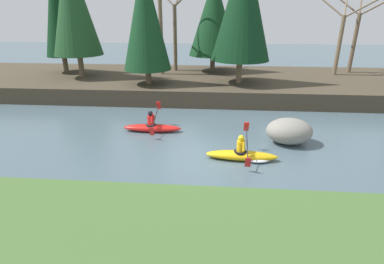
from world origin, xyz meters
TOP-DOWN VIEW (x-y plane):
  - ground_plane at (0.00, 0.00)m, footprint 90.00×90.00m
  - riverbank_far at (0.00, 10.60)m, footprint 44.00×9.14m
  - conifer_tree_far_left at (-10.85, 11.42)m, footprint 2.38×2.38m
  - conifer_tree_left at (-8.86, 9.73)m, footprint 3.24×3.24m
  - conifer_tree_mid_left at (-3.72, 7.93)m, footprint 2.91×2.91m
  - conifer_tree_centre at (0.23, 12.63)m, footprint 3.59×3.59m
  - conifer_tree_mid_right at (1.98, 8.64)m, footprint 3.61×3.61m
  - bare_tree_upstream at (-3.38, 11.26)m, footprint 3.69×3.65m
  - bare_tree_mid_upstream at (-2.60, 12.78)m, footprint 3.49×3.45m
  - bare_tree_mid_downstream at (9.12, 11.98)m, footprint 2.99×2.95m
  - bare_tree_downstream at (10.54, 13.02)m, footprint 3.08×3.05m
  - kayaker_lead at (1.71, -0.25)m, footprint 2.78×2.07m
  - kayaker_middle at (-2.37, 2.35)m, footprint 2.77×2.06m
  - boulder_midstream at (3.71, 1.50)m, footprint 1.93×1.51m

SIDE VIEW (x-z plane):
  - ground_plane at x=0.00m, z-range 0.00..0.00m
  - kayaker_lead at x=1.71m, z-range -0.40..0.80m
  - kayaker_middle at x=-2.37m, z-range -0.38..0.82m
  - riverbank_far at x=0.00m, z-range 0.00..1.01m
  - boulder_midstream at x=3.71m, z-range 0.00..1.09m
  - bare_tree_mid_downstream at x=9.12m, z-range 0.86..6.22m
  - bare_tree_downstream at x=10.54m, z-range 0.85..6.40m
  - bare_tree_mid_upstream at x=-2.60m, z-range 0.83..7.16m
  - bare_tree_upstream at x=-3.38m, z-range 0.81..7.53m
  - conifer_tree_centre at x=0.23m, z-range 1.60..8.33m
  - conifer_tree_mid_left at x=-3.72m, z-range 1.46..8.50m
  - conifer_tree_far_left at x=-10.85m, z-range 1.58..8.97m
  - conifer_tree_mid_right at x=1.98m, z-range 1.72..9.76m
  - conifer_tree_left at x=-8.86m, z-range 1.75..9.84m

